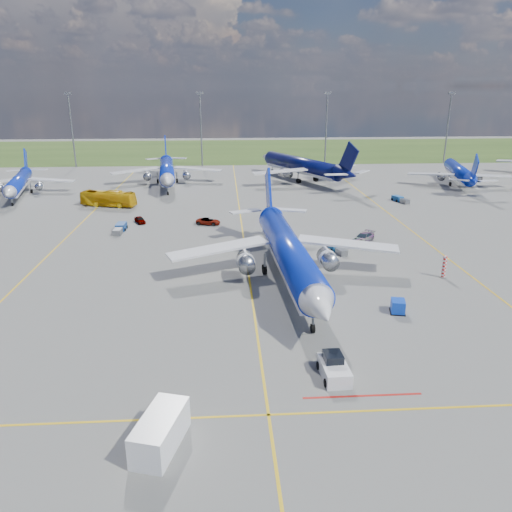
{
  "coord_description": "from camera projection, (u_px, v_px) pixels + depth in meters",
  "views": [
    {
      "loc": [
        -3.09,
        -52.7,
        24.33
      ],
      "look_at": [
        0.75,
        6.77,
        4.0
      ],
      "focal_mm": 35.0,
      "sensor_mm": 36.0,
      "label": 1
    }
  ],
  "objects": [
    {
      "name": "baggage_tug_w",
      "position": [
        336.0,
        248.0,
        77.25
      ],
      "size": [
        2.64,
        4.96,
        1.08
      ],
      "rotation": [
        0.0,
        0.0,
        0.3
      ],
      "color": "#185691",
      "rests_on": "ground"
    },
    {
      "name": "bg_jet_ne",
      "position": [
        457.0,
        184.0,
        130.33
      ],
      "size": [
        36.03,
        42.37,
        9.61
      ],
      "primitive_type": null,
      "rotation": [
        0.0,
        0.0,
        2.9
      ],
      "color": "#0C25AB",
      "rests_on": "ground"
    },
    {
      "name": "grass_strip",
      "position": [
        231.0,
        150.0,
        199.49
      ],
      "size": [
        400.0,
        80.0,
        0.01
      ],
      "primitive_type": "cube",
      "color": "#2D4719",
      "rests_on": "ground"
    },
    {
      "name": "service_car_a",
      "position": [
        140.0,
        220.0,
        93.41
      ],
      "size": [
        2.8,
        3.8,
        1.2
      ],
      "primitive_type": "imported",
      "rotation": [
        0.0,
        0.0,
        0.44
      ],
      "color": "#999999",
      "rests_on": "ground"
    },
    {
      "name": "bg_jet_nw",
      "position": [
        21.0,
        195.0,
        117.28
      ],
      "size": [
        33.07,
        39.28,
        9.01
      ],
      "primitive_type": null,
      "rotation": [
        0.0,
        0.0,
        0.22
      ],
      "color": "#0C25AB",
      "rests_on": "ground"
    },
    {
      "name": "bg_jet_n",
      "position": [
        301.0,
        180.0,
        135.83
      ],
      "size": [
        50.48,
        55.48,
        11.8
      ],
      "primitive_type": null,
      "rotation": [
        0.0,
        0.0,
        3.59
      ],
      "color": "#070C40",
      "rests_on": "ground"
    },
    {
      "name": "baggage_tug_c",
      "position": [
        120.0,
        228.0,
        87.9
      ],
      "size": [
        1.61,
        5.48,
        1.22
      ],
      "rotation": [
        0.0,
        0.0,
        -0.02
      ],
      "color": "navy",
      "rests_on": "ground"
    },
    {
      "name": "apron_bus",
      "position": [
        108.0,
        199.0,
        106.1
      ],
      "size": [
        12.25,
        6.13,
        3.33
      ],
      "primitive_type": "imported",
      "rotation": [
        0.0,
        0.0,
        1.28
      ],
      "color": "gold",
      "rests_on": "ground"
    },
    {
      "name": "bg_jet_nnw",
      "position": [
        168.0,
        185.0,
        130.11
      ],
      "size": [
        35.32,
        43.88,
        10.66
      ],
      "primitive_type": null,
      "rotation": [
        0.0,
        0.0,
        0.11
      ],
      "color": "#0C25AB",
      "rests_on": "ground"
    },
    {
      "name": "taxiway_lines",
      "position": [
        245.0,
        238.0,
        83.99
      ],
      "size": [
        60.25,
        160.0,
        0.02
      ],
      "color": "gold",
      "rests_on": "ground"
    },
    {
      "name": "floodlight_masts",
      "position": [
        264.0,
        125.0,
        158.27
      ],
      "size": [
        202.2,
        0.5,
        22.7
      ],
      "color": "slate",
      "rests_on": "ground"
    },
    {
      "name": "main_airliner",
      "position": [
        288.0,
        281.0,
        65.85
      ],
      "size": [
        35.97,
        46.0,
        11.62
      ],
      "primitive_type": null,
      "rotation": [
        0.0,
        0.0,
        0.05
      ],
      "color": "#0C25AB",
      "rests_on": "ground"
    },
    {
      "name": "uld_container",
      "position": [
        398.0,
        306.0,
        56.39
      ],
      "size": [
        1.86,
        2.14,
        1.48
      ],
      "primitive_type": "cube",
      "rotation": [
        0.0,
        0.0,
        -0.23
      ],
      "color": "#0E3BC4",
      "rests_on": "ground"
    },
    {
      "name": "warning_post",
      "position": [
        444.0,
        267.0,
        66.48
      ],
      "size": [
        0.5,
        0.5,
        3.0
      ],
      "primitive_type": "cylinder",
      "color": "red",
      "rests_on": "ground"
    },
    {
      "name": "pushback_tug",
      "position": [
        334.0,
        368.0,
        43.89
      ],
      "size": [
        2.38,
        5.97,
        2.01
      ],
      "rotation": [
        0.0,
        0.0,
        0.04
      ],
      "color": "silver",
      "rests_on": "ground"
    },
    {
      "name": "service_car_b",
      "position": [
        208.0,
        221.0,
        92.26
      ],
      "size": [
        4.87,
        3.22,
        1.24
      ],
      "primitive_type": "imported",
      "rotation": [
        0.0,
        0.0,
        1.29
      ],
      "color": "#999999",
      "rests_on": "ground"
    },
    {
      "name": "service_van",
      "position": [
        160.0,
        432.0,
        35.16
      ],
      "size": [
        3.91,
        6.04,
        2.45
      ],
      "primitive_type": "cube",
      "rotation": [
        0.0,
        0.0,
        -0.28
      ],
      "color": "white",
      "rests_on": "ground"
    },
    {
      "name": "ground",
      "position": [
        253.0,
        308.0,
        57.82
      ],
      "size": [
        400.0,
        400.0,
        0.0
      ],
      "primitive_type": "plane",
      "color": "#5C5C5A",
      "rests_on": "ground"
    },
    {
      "name": "baggage_tug_e",
      "position": [
        400.0,
        199.0,
        110.5
      ],
      "size": [
        2.8,
        5.25,
        1.14
      ],
      "rotation": [
        0.0,
        0.0,
        0.3
      ],
      "color": "#195298",
      "rests_on": "ground"
    },
    {
      "name": "service_car_c",
      "position": [
        364.0,
        237.0,
        82.07
      ],
      "size": [
        4.93,
        5.18,
        1.48
      ],
      "primitive_type": "imported",
      "rotation": [
        0.0,
        0.0,
        -0.73
      ],
      "color": "#999999",
      "rests_on": "ground"
    }
  ]
}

